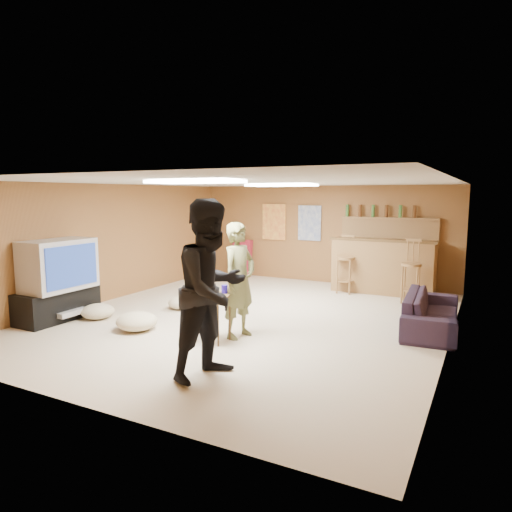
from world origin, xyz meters
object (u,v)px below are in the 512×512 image
at_px(tv_body, 58,265).
at_px(person_black, 212,290).
at_px(bar_counter, 383,266).
at_px(tray_table, 212,318).
at_px(person_olive, 239,280).
at_px(sofa, 431,312).

distance_m(tv_body, person_black, 3.50).
bearing_deg(bar_counter, tray_table, -108.58).
bearing_deg(person_olive, bar_counter, -6.73).
height_order(person_black, sofa, person_black).
bearing_deg(sofa, bar_counter, 24.07).
height_order(sofa, tray_table, tray_table).
bearing_deg(sofa, person_olive, 120.26).
distance_m(tv_body, sofa, 5.81).
bearing_deg(tray_table, bar_counter, 71.42).
xyz_separation_m(person_olive, sofa, (2.38, 1.60, -0.54)).
bearing_deg(person_black, tv_body, 90.60).
bearing_deg(bar_counter, sofa, -62.22).
bearing_deg(person_black, bar_counter, 5.80).
xyz_separation_m(tv_body, person_black, (3.40, -0.80, 0.08)).
bearing_deg(person_olive, sofa, -45.84).
bearing_deg(tray_table, person_olive, 55.22).
bearing_deg(sofa, person_black, 143.10).
xyz_separation_m(person_black, sofa, (1.95, 2.98, -0.71)).
relative_size(bar_counter, sofa, 1.07).
bearing_deg(tv_body, sofa, 22.10).
relative_size(tv_body, sofa, 0.59).
bearing_deg(tv_body, person_black, -13.28).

